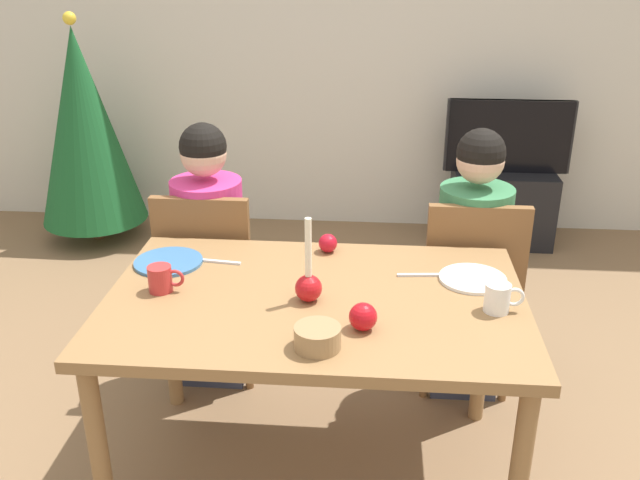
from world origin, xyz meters
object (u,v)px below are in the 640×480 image
(candle_centerpiece, at_px, (308,284))
(plate_right, at_px, (473,279))
(person_left_child, at_px, (211,260))
(plate_left, at_px, (168,262))
(mug_left, at_px, (161,278))
(bowl_walnuts, at_px, (317,337))
(dining_table, at_px, (315,318))
(apple_by_left_plate, at_px, (363,317))
(tv, at_px, (509,136))
(mug_right, at_px, (498,298))
(tv_stand, at_px, (501,206))
(chair_left, at_px, (210,275))
(christmas_tree, at_px, (84,127))
(apple_near_candle, at_px, (328,243))
(person_right_child, at_px, (470,269))
(chair_right, at_px, (470,284))

(candle_centerpiece, distance_m, plate_right, 0.59)
(person_left_child, distance_m, plate_left, 0.47)
(mug_left, height_order, bowl_walnuts, mug_left)
(dining_table, bearing_deg, apple_by_left_plate, -50.31)
(tv, height_order, apple_by_left_plate, tv)
(person_left_child, xyz_separation_m, mug_right, (1.10, -0.69, 0.23))
(tv_stand, distance_m, bowl_walnuts, 2.84)
(bowl_walnuts, bearing_deg, mug_left, 150.54)
(chair_left, distance_m, apple_by_left_plate, 1.09)
(tv_stand, distance_m, christmas_tree, 2.73)
(mug_right, distance_m, apple_near_candle, 0.71)
(dining_table, xyz_separation_m, apple_near_candle, (0.02, 0.37, 0.12))
(christmas_tree, xyz_separation_m, bowl_walnuts, (1.69, -2.43, 0.03))
(mug_right, height_order, bowl_walnuts, mug_right)
(mug_right, height_order, apple_by_left_plate, mug_right)
(mug_right, bearing_deg, dining_table, 175.30)
(candle_centerpiece, bearing_deg, plate_right, 19.13)
(tv, bearing_deg, dining_table, -113.89)
(person_right_child, distance_m, plate_left, 1.25)
(chair_right, xyz_separation_m, plate_right, (-0.06, -0.44, 0.24))
(person_right_child, bearing_deg, chair_left, -178.33)
(person_left_child, xyz_separation_m, tv, (1.53, 1.66, 0.14))
(chair_right, relative_size, bowl_walnuts, 6.51)
(plate_left, bearing_deg, candle_centerpiece, -24.06)
(christmas_tree, bearing_deg, tv, 3.82)
(tv, bearing_deg, chair_right, -103.92)
(chair_left, relative_size, mug_right, 7.11)
(person_right_child, distance_m, apple_by_left_plate, 0.97)
(candle_centerpiece, relative_size, bowl_walnuts, 2.11)
(mug_left, bearing_deg, bowl_walnuts, -29.46)
(tv, relative_size, mug_left, 6.35)
(plate_left, distance_m, mug_right, 1.18)
(christmas_tree, xyz_separation_m, apple_by_left_plate, (1.82, -2.32, 0.04))
(mug_left, relative_size, apple_near_candle, 1.73)
(person_right_child, xyz_separation_m, plate_left, (-1.16, -0.42, 0.19))
(tv, xyz_separation_m, mug_left, (-1.54, -2.30, 0.09))
(dining_table, xyz_separation_m, bowl_walnuts, (0.03, -0.31, 0.12))
(dining_table, relative_size, plate_left, 5.59)
(tv_stand, xyz_separation_m, bowl_walnuts, (-0.98, -2.61, 0.54))
(chair_right, bearing_deg, plate_left, -161.32)
(apple_by_left_plate, bearing_deg, chair_right, 61.56)
(chair_right, xyz_separation_m, plate_left, (-1.16, -0.39, 0.24))
(tv_stand, height_order, plate_left, plate_left)
(mug_left, xyz_separation_m, apple_near_candle, (0.54, 0.36, -0.01))
(candle_centerpiece, height_order, mug_right, candle_centerpiece)
(bowl_walnuts, bearing_deg, person_left_child, 119.91)
(chair_left, bearing_deg, plate_right, -22.76)
(plate_right, relative_size, mug_right, 1.85)
(person_left_child, distance_m, bowl_walnuts, 1.12)
(dining_table, bearing_deg, mug_left, 179.74)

